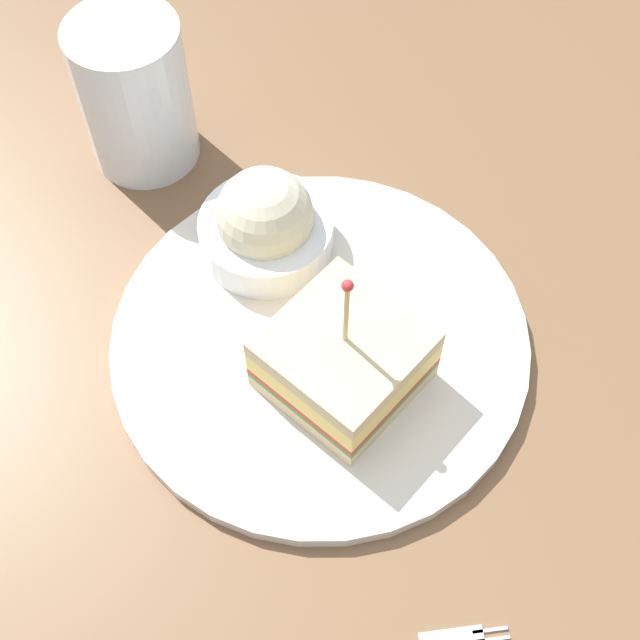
# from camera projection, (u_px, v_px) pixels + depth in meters

# --- Properties ---
(ground_plane) EXTENTS (0.92, 0.92, 0.02)m
(ground_plane) POSITION_uv_depth(u_px,v_px,m) (320.00, 352.00, 0.59)
(ground_plane) COLOR brown
(plate) EXTENTS (0.27, 0.27, 0.01)m
(plate) POSITION_uv_depth(u_px,v_px,m) (320.00, 340.00, 0.58)
(plate) COLOR silver
(plate) RESTS_ON ground_plane
(sandwich_half_center) EXTENTS (0.09, 0.09, 0.11)m
(sandwich_half_center) POSITION_uv_depth(u_px,v_px,m) (344.00, 359.00, 0.54)
(sandwich_half_center) COLOR beige
(sandwich_half_center) RESTS_ON plate
(coleslaw_bowl) EXTENTS (0.09, 0.09, 0.07)m
(coleslaw_bowl) POSITION_uv_depth(u_px,v_px,m) (265.00, 224.00, 0.59)
(coleslaw_bowl) COLOR white
(coleslaw_bowl) RESTS_ON plate
(drink_glass) EXTENTS (0.08, 0.08, 0.12)m
(drink_glass) POSITION_uv_depth(u_px,v_px,m) (137.00, 102.00, 0.63)
(drink_glass) COLOR #B74C33
(drink_glass) RESTS_ON ground_plane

